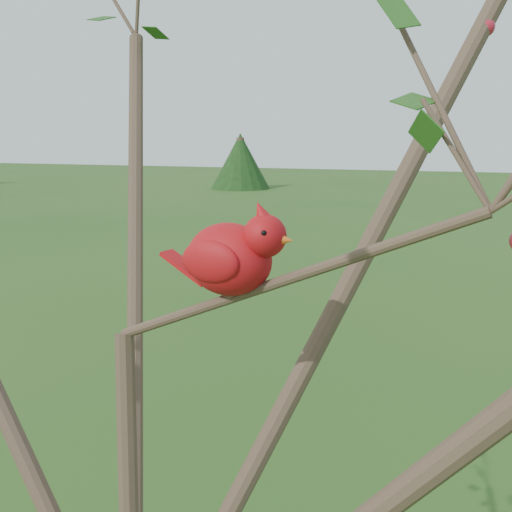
{
  "coord_description": "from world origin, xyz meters",
  "views": [
    {
      "loc": [
        0.54,
        -0.85,
        2.3
      ],
      "look_at": [
        0.21,
        0.07,
        2.11
      ],
      "focal_mm": 45.0,
      "sensor_mm": 36.0,
      "label": 1
    }
  ],
  "objects": [
    {
      "name": "cardinal",
      "position": [
        0.17,
        0.08,
        2.11
      ],
      "size": [
        0.25,
        0.14,
        0.17
      ],
      "rotation": [
        0.0,
        0.0,
        -0.18
      ],
      "color": "#B60F18",
      "rests_on": "ground"
    },
    {
      "name": "crabapple_tree",
      "position": [
        0.03,
        -0.02,
        2.12
      ],
      "size": [
        2.35,
        2.05,
        2.95
      ],
      "color": "#403022",
      "rests_on": "ground"
    },
    {
      "name": "distant_trees",
      "position": [
        0.07,
        25.27,
        1.52
      ],
      "size": [
        43.17,
        11.57,
        3.57
      ],
      "color": "#403022",
      "rests_on": "ground"
    }
  ]
}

